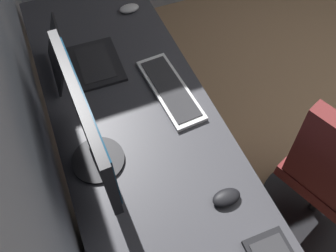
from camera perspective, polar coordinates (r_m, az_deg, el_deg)
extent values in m
cube|color=#38383D|center=(1.34, -1.99, -6.41)|extent=(2.37, 0.66, 0.03)
cylinder|color=silver|center=(2.37, -5.60, 14.19)|extent=(0.05, 0.05, 0.70)
cylinder|color=silver|center=(2.32, -18.41, 10.25)|extent=(0.05, 0.05, 0.70)
cube|color=silver|center=(1.65, 9.14, -16.57)|extent=(0.37, 0.01, 0.61)
cylinder|color=black|center=(1.35, -11.29, -5.44)|extent=(0.20, 0.20, 0.01)
cylinder|color=black|center=(1.31, -11.69, -4.23)|extent=(0.04, 0.04, 0.10)
cube|color=black|center=(1.14, -13.35, 0.90)|extent=(0.55, 0.05, 0.30)
cube|color=navy|center=(1.14, -12.54, 1.14)|extent=(0.51, 0.02, 0.26)
cube|color=black|center=(1.67, -11.79, 9.86)|extent=(0.30, 0.23, 0.01)
cube|color=#262628|center=(1.66, -11.84, 10.07)|extent=(0.24, 0.15, 0.00)
cube|color=black|center=(1.59, -17.71, 11.02)|extent=(0.30, 0.09, 0.21)
cube|color=navy|center=(1.59, -17.71, 11.02)|extent=(0.27, 0.07, 0.17)
cube|color=silver|center=(1.53, 0.34, 5.94)|extent=(0.43, 0.17, 0.02)
cube|color=#2D2D30|center=(1.52, 0.35, 6.21)|extent=(0.38, 0.14, 0.00)
ellipsoid|color=silver|center=(1.94, -6.33, 18.50)|extent=(0.06, 0.10, 0.03)
ellipsoid|color=black|center=(1.27, 9.49, -11.40)|extent=(0.06, 0.10, 0.03)
cylinder|color=black|center=(1.98, 24.14, -9.92)|extent=(0.05, 0.05, 0.37)
cylinder|color=black|center=(2.15, 22.28, -12.26)|extent=(0.56, 0.56, 0.03)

